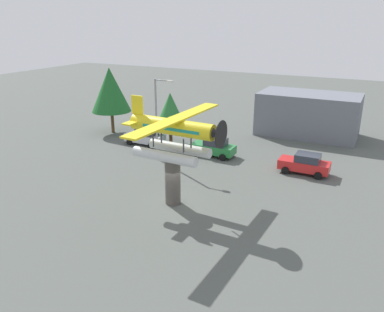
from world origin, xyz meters
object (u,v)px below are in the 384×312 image
at_px(display_pedestal, 173,181).
at_px(storefront_building, 308,114).
at_px(tree_west, 110,90).
at_px(car_far_red, 305,164).
at_px(car_near_silver, 145,136).
at_px(tree_east, 170,111).
at_px(streetlight_primary, 158,114).
at_px(floatplane_monument, 174,134).
at_px(car_mid_green, 214,147).

relative_size(display_pedestal, storefront_building, 0.33).
xyz_separation_m(storefront_building, tree_west, (-20.26, -9.19, 2.59)).
relative_size(car_far_red, storefront_building, 0.39).
relative_size(car_near_silver, tree_east, 0.77).
distance_m(car_far_red, tree_west, 23.01).
bearing_deg(car_far_red, streetlight_primary, 11.70).
bearing_deg(display_pedestal, streetlight_primary, 127.50).
distance_m(streetlight_primary, tree_east, 5.02).
bearing_deg(streetlight_primary, car_far_red, 11.70).
xyz_separation_m(display_pedestal, storefront_building, (4.98, 22.00, 0.61)).
distance_m(floatplane_monument, car_far_red, 13.01).
bearing_deg(storefront_building, display_pedestal, -102.76).
bearing_deg(tree_west, car_mid_green, -9.06).
distance_m(storefront_building, tree_east, 15.68).
height_order(storefront_building, tree_west, tree_west).
xyz_separation_m(streetlight_primary, tree_east, (-1.47, 4.73, -0.82)).
relative_size(floatplane_monument, streetlight_primary, 1.39).
relative_size(car_far_red, streetlight_primary, 0.56).
bearing_deg(display_pedestal, car_mid_green, 98.16).
bearing_deg(tree_east, streetlight_primary, -72.78).
relative_size(storefront_building, tree_west, 1.45).
relative_size(car_mid_green, car_far_red, 1.00).
bearing_deg(streetlight_primary, car_mid_green, 38.23).
xyz_separation_m(car_mid_green, storefront_building, (6.51, 11.38, 1.49)).
xyz_separation_m(tree_west, tree_east, (8.16, -0.72, -1.38)).
xyz_separation_m(floatplane_monument, car_mid_green, (-1.65, 10.63, -4.31)).
relative_size(car_near_silver, car_far_red, 1.00).
height_order(car_near_silver, car_far_red, same).
bearing_deg(car_near_silver, storefront_building, -141.49).
xyz_separation_m(car_far_red, tree_west, (-22.48, 2.78, 4.07)).
distance_m(display_pedestal, car_far_red, 12.38).
relative_size(car_near_silver, car_mid_green, 1.00).
height_order(floatplane_monument, tree_east, floatplane_monument).
bearing_deg(car_far_red, display_pedestal, 54.31).
xyz_separation_m(floatplane_monument, storefront_building, (4.85, 22.01, -2.82)).
xyz_separation_m(car_near_silver, car_mid_green, (7.81, 0.01, 0.00)).
bearing_deg(car_near_silver, tree_west, -20.37).
relative_size(floatplane_monument, tree_west, 1.40).
distance_m(car_mid_green, streetlight_primary, 6.32).
bearing_deg(car_near_silver, streetlight_primary, 138.65).
distance_m(display_pedestal, car_mid_green, 10.76).
xyz_separation_m(car_far_red, streetlight_primary, (-12.86, -2.66, 3.51)).
relative_size(display_pedestal, car_near_silver, 0.84).
bearing_deg(floatplane_monument, tree_east, 123.32).
bearing_deg(streetlight_primary, storefront_building, 53.99).
bearing_deg(car_near_silver, display_pedestal, 131.35).
bearing_deg(car_mid_green, display_pedestal, 98.16).
distance_m(car_far_red, streetlight_primary, 13.59).
bearing_deg(car_mid_green, car_near_silver, 0.09).
height_order(floatplane_monument, storefront_building, floatplane_monument).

